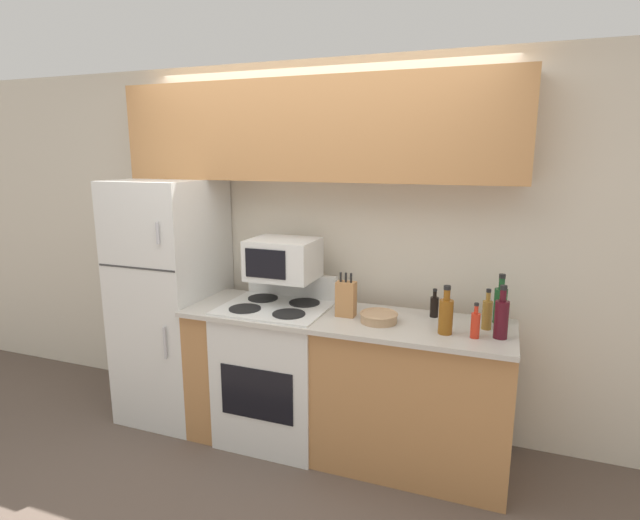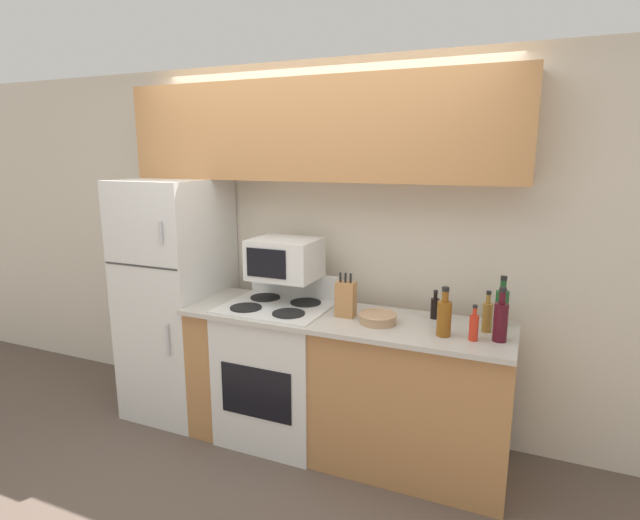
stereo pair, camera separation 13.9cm
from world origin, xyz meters
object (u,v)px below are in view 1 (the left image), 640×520
object	(u,v)px
knife_block	(346,299)
bottle_whiskey	(446,315)
stove	(277,370)
refrigerator	(172,300)
bottle_soy_sauce	(434,306)
bottle_vinegar	(487,313)
bowl	(379,317)
bottle_hot_sauce	(475,324)
bottle_wine_green	(500,304)
microwave	(283,259)
bottle_wine_red	(501,318)

from	to	relation	value
knife_block	bottle_whiskey	xyz separation A→B (m)	(0.62, -0.10, -0.00)
stove	knife_block	distance (m)	0.74
stove	knife_block	xyz separation A→B (m)	(0.49, 0.00, 0.56)
refrigerator	bottle_soy_sauce	xyz separation A→B (m)	(1.88, 0.11, 0.13)
bottle_soy_sauce	bottle_vinegar	bearing A→B (deg)	-20.76
bowl	bottle_soy_sauce	bearing A→B (deg)	36.38
bottle_hot_sauce	bottle_wine_green	size ratio (longest dim) A/B	0.67
knife_block	bottle_soy_sauce	world-z (taller)	knife_block
bowl	bottle_whiskey	xyz separation A→B (m)	(0.40, -0.06, 0.08)
bowl	bottle_whiskey	world-z (taller)	bottle_whiskey
microwave	bottle_wine_green	bearing A→B (deg)	4.16
knife_block	bottle_whiskey	distance (m)	0.63
stove	bottle_wine_red	size ratio (longest dim) A/B	3.67
stove	microwave	size ratio (longest dim) A/B	2.51
refrigerator	bottle_wine_green	bearing A→B (deg)	3.31
bottle_vinegar	bottle_wine_red	bearing A→B (deg)	-58.06
bottle_wine_green	bottle_hot_sauce	bearing A→B (deg)	-110.96
microwave	bottle_whiskey	world-z (taller)	microwave
bowl	refrigerator	bearing A→B (deg)	175.87
refrigerator	bowl	world-z (taller)	refrigerator
refrigerator	bottle_soy_sauce	size ratio (longest dim) A/B	9.72
refrigerator	bottle_vinegar	size ratio (longest dim) A/B	7.29
bottle_hot_sauce	bottle_vinegar	size ratio (longest dim) A/B	0.83
bowl	bottle_wine_red	bearing A→B (deg)	-2.10
bowl	bottle_whiskey	size ratio (longest dim) A/B	0.83
stove	bottle_wine_green	distance (m)	1.51
bowl	bottle_vinegar	xyz separation A→B (m)	(0.61, 0.10, 0.06)
stove	bowl	bearing A→B (deg)	-3.42
microwave	bottle_wine_red	world-z (taller)	microwave
bottle_vinegar	bottle_soy_sauce	bearing A→B (deg)	159.24
refrigerator	bowl	xyz separation A→B (m)	(1.58, -0.11, 0.09)
refrigerator	bottle_whiskey	world-z (taller)	refrigerator
refrigerator	bottle_whiskey	bearing A→B (deg)	-5.05
stove	bottle_wine_green	bearing A→B (deg)	8.31
bowl	bottle_soy_sauce	size ratio (longest dim) A/B	1.29
stove	bottle_whiskey	distance (m)	1.24
microwave	bottle_wine_red	size ratio (longest dim) A/B	1.46
bowl	knife_block	bearing A→B (deg)	169.14
refrigerator	knife_block	distance (m)	1.37
bottle_vinegar	stove	bearing A→B (deg)	-177.50
bottle_whiskey	bottle_vinegar	bearing A→B (deg)	36.85
microwave	bowl	xyz separation A→B (m)	(0.69, -0.15, -0.28)
bowl	bottle_wine_green	world-z (taller)	bottle_wine_green
bottle_vinegar	knife_block	bearing A→B (deg)	-176.07
microwave	bottle_whiskey	size ratio (longest dim) A/B	1.57
bottle_whiskey	bottle_wine_red	xyz separation A→B (m)	(0.29, 0.04, 0.01)
refrigerator	bottle_wine_red	distance (m)	2.29
stove	bottle_vinegar	distance (m)	1.43
bottle_wine_red	bottle_wine_green	size ratio (longest dim) A/B	1.00
microwave	bottle_wine_red	distance (m)	1.41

